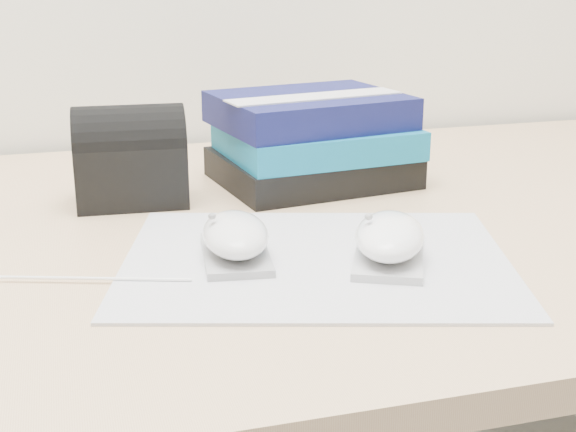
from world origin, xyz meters
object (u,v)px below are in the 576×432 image
object	(u,v)px
desk	(332,368)
mouse_front	(390,240)
pouch	(131,156)
mouse_rear	(235,238)
book_stack	(312,139)

from	to	relation	value
desk	mouse_front	bearing A→B (deg)	-96.09
mouse_front	pouch	xyz separation A→B (m)	(-0.22, 0.27, 0.03)
mouse_front	pouch	size ratio (longest dim) A/B	1.01
mouse_rear	mouse_front	world-z (taller)	mouse_front
desk	pouch	distance (m)	0.38
mouse_rear	pouch	world-z (taller)	pouch
pouch	desk	bearing A→B (deg)	-10.10
desk	book_stack	world-z (taller)	book_stack
mouse_rear	pouch	distance (m)	0.24
mouse_rear	pouch	xyz separation A→B (m)	(-0.08, 0.22, 0.03)
desk	mouse_rear	bearing A→B (deg)	-132.43
mouse_front	book_stack	size ratio (longest dim) A/B	0.52
book_stack	pouch	bearing A→B (deg)	-172.50
desk	mouse_rear	world-z (taller)	mouse_rear
desk	mouse_front	xyz separation A→B (m)	(-0.02, -0.23, 0.26)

